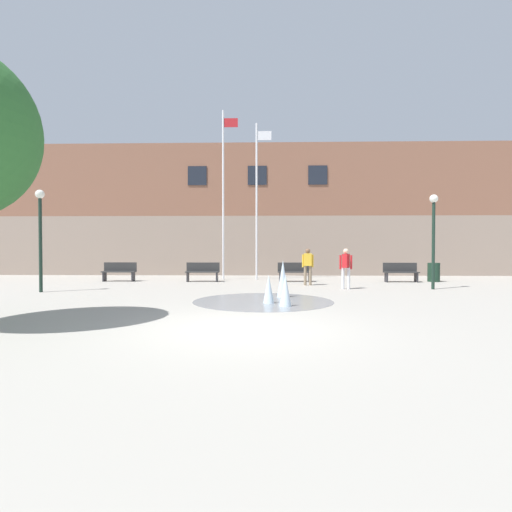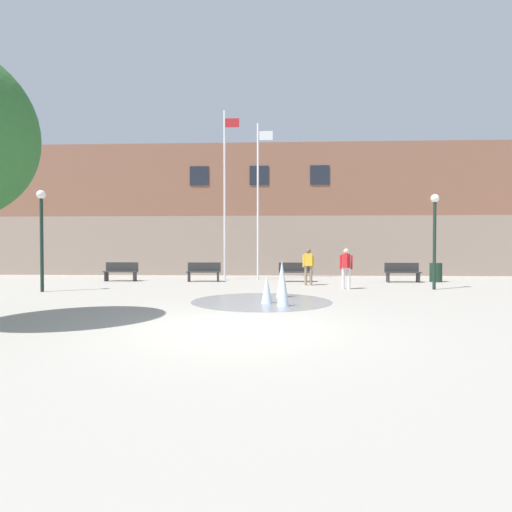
% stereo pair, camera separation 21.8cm
% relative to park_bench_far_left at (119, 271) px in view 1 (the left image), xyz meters
% --- Properties ---
extents(ground_plane, '(100.00, 100.00, 0.00)m').
position_rel_park_bench_far_left_xyz_m(ground_plane, '(6.58, -11.08, -0.48)').
color(ground_plane, '#9E998E').
extents(library_building, '(36.00, 6.05, 7.74)m').
position_rel_park_bench_far_left_xyz_m(library_building, '(6.58, 7.16, 3.39)').
color(library_building, gray).
rests_on(library_building, ground).
extents(splash_fountain, '(4.26, 4.26, 1.22)m').
position_rel_park_bench_far_left_xyz_m(splash_fountain, '(7.41, -6.92, -0.10)').
color(splash_fountain, gray).
rests_on(splash_fountain, ground).
extents(park_bench_far_left, '(1.60, 0.44, 0.91)m').
position_rel_park_bench_far_left_xyz_m(park_bench_far_left, '(0.00, 0.00, 0.00)').
color(park_bench_far_left, '#28282D').
rests_on(park_bench_far_left, ground).
extents(park_bench_under_left_flagpole, '(1.60, 0.44, 0.91)m').
position_rel_park_bench_far_left_xyz_m(park_bench_under_left_flagpole, '(4.06, -0.05, 0.00)').
color(park_bench_under_left_flagpole, '#28282D').
rests_on(park_bench_under_left_flagpole, ground).
extents(park_bench_center, '(1.60, 0.44, 0.91)m').
position_rel_park_bench_far_left_xyz_m(park_bench_center, '(8.47, 0.01, 0.00)').
color(park_bench_center, '#28282D').
rests_on(park_bench_center, ground).
extents(park_bench_far_right, '(1.60, 0.44, 0.91)m').
position_rel_park_bench_far_left_xyz_m(park_bench_far_right, '(13.47, -0.09, 0.00)').
color(park_bench_far_right, '#28282D').
rests_on(park_bench_far_right, ground).
extents(adult_watching, '(0.50, 0.39, 1.59)m').
position_rel_park_bench_far_left_xyz_m(adult_watching, '(10.23, -3.39, 0.45)').
color(adult_watching, silver).
rests_on(adult_watching, ground).
extents(adult_near_bench, '(0.50, 0.24, 1.59)m').
position_rel_park_bench_far_left_xyz_m(adult_near_bench, '(8.91, -1.84, 0.45)').
color(adult_near_bench, '#89755B').
rests_on(adult_near_bench, ground).
extents(flagpole_left, '(0.80, 0.10, 8.58)m').
position_rel_park_bench_far_left_xyz_m(flagpole_left, '(4.95, 1.19, 4.06)').
color(flagpole_left, silver).
rests_on(flagpole_left, ground).
extents(flagpole_right, '(0.80, 0.10, 7.92)m').
position_rel_park_bench_far_left_xyz_m(flagpole_right, '(6.65, 1.19, 3.72)').
color(flagpole_right, silver).
rests_on(flagpole_right, ground).
extents(lamp_post_left_lane, '(0.32, 0.32, 3.73)m').
position_rel_park_bench_far_left_xyz_m(lamp_post_left_lane, '(-1.12, -4.76, 1.97)').
color(lamp_post_left_lane, '#192D23').
rests_on(lamp_post_left_lane, ground).
extents(lamp_post_right_lane, '(0.32, 0.32, 3.69)m').
position_rel_park_bench_far_left_xyz_m(lamp_post_right_lane, '(13.63, -3.37, 1.95)').
color(lamp_post_right_lane, '#192D23').
rests_on(lamp_post_right_lane, ground).
extents(trash_can, '(0.56, 0.56, 0.90)m').
position_rel_park_bench_far_left_xyz_m(trash_can, '(15.11, 0.13, -0.03)').
color(trash_can, '#193323').
rests_on(trash_can, ground).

